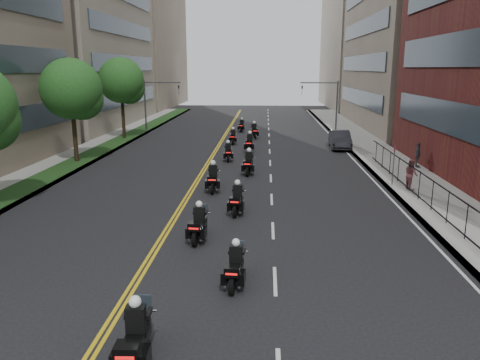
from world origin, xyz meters
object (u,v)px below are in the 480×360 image
object	(u,v)px
motorcycle_0	(136,340)
motorcycle_5	(249,164)
motorcycle_1	(235,267)
pedestrian_b	(411,174)
parked_sedan	(340,140)
pedestrian_c	(418,155)
motorcycle_6	(228,153)
motorcycle_3	(237,200)
motorcycle_10	(242,126)
motorcycle_2	(199,225)
motorcycle_7	(250,144)
motorcycle_9	(254,131)
motorcycle_4	(213,179)
motorcycle_8	(233,137)

from	to	relation	value
motorcycle_0	motorcycle_5	xyz separation A→B (m)	(1.92, 20.91, 0.00)
motorcycle_1	pedestrian_b	xyz separation A→B (m)	(9.31, 12.49, 0.41)
parked_sedan	pedestrian_c	size ratio (longest dim) A/B	2.76
motorcycle_6	parked_sedan	bearing A→B (deg)	27.29
motorcycle_3	motorcycle_10	bearing A→B (deg)	97.06
motorcycle_10	pedestrian_b	xyz separation A→B (m)	(11.04, -25.36, 0.41)
motorcycle_2	parked_sedan	world-z (taller)	motorcycle_2
motorcycle_0	pedestrian_c	world-z (taller)	pedestrian_c
motorcycle_7	motorcycle_9	xyz separation A→B (m)	(0.18, 7.88, -0.01)
motorcycle_3	motorcycle_9	bearing A→B (deg)	94.08
motorcycle_6	motorcycle_7	size ratio (longest dim) A/B	0.89
motorcycle_6	motorcycle_1	bearing A→B (deg)	-90.79
motorcycle_5	motorcycle_2	bearing A→B (deg)	-93.37
motorcycle_1	motorcycle_2	xyz separation A→B (m)	(-1.77, 4.02, 0.04)
motorcycle_4	motorcycle_7	world-z (taller)	motorcycle_4
motorcycle_5	motorcycle_7	xyz separation A→B (m)	(-0.23, 8.63, 0.00)
motorcycle_8	motorcycle_10	size ratio (longest dim) A/B	1.00
motorcycle_5	parked_sedan	world-z (taller)	motorcycle_5
motorcycle_5	motorcycle_10	xyz separation A→B (m)	(-1.58, 21.36, -0.08)
motorcycle_3	motorcycle_8	xyz separation A→B (m)	(-1.68, 21.41, -0.03)
motorcycle_8	parked_sedan	bearing A→B (deg)	-12.28
motorcycle_3	motorcycle_6	size ratio (longest dim) A/B	1.05
motorcycle_10	parked_sedan	xyz separation A→B (m)	(9.24, -10.62, 0.16)
motorcycle_8	pedestrian_c	bearing A→B (deg)	-38.07
motorcycle_4	motorcycle_8	xyz separation A→B (m)	(-0.04, 17.23, -0.08)
motorcycle_5	pedestrian_c	distance (m)	11.98
motorcycle_7	motorcycle_6	bearing A→B (deg)	-107.23
motorcycle_1	motorcycle_7	size ratio (longest dim) A/B	0.89
motorcycle_6	parked_sedan	xyz separation A→B (m)	(9.42, 6.18, 0.16)
motorcycle_5	parked_sedan	bearing A→B (deg)	58.44
motorcycle_2	parked_sedan	xyz separation A→B (m)	(9.28, 23.22, 0.13)
motorcycle_1	motorcycle_4	size ratio (longest dim) A/B	0.88
motorcycle_5	pedestrian_c	bearing A→B (deg)	14.77
motorcycle_5	motorcycle_7	world-z (taller)	same
parked_sedan	motorcycle_6	bearing A→B (deg)	-144.31
parked_sedan	pedestrian_b	world-z (taller)	pedestrian_b
motorcycle_10	motorcycle_0	bearing A→B (deg)	-86.74
motorcycle_8	pedestrian_b	world-z (taller)	pedestrian_b
motorcycle_5	motorcycle_10	size ratio (longest dim) A/B	1.12
motorcycle_7	motorcycle_8	world-z (taller)	motorcycle_7
motorcycle_5	motorcycle_8	xyz separation A→B (m)	(-1.94, 12.70, -0.07)
motorcycle_6	pedestrian_c	size ratio (longest dim) A/B	1.25
motorcycle_8	parked_sedan	distance (m)	9.81
motorcycle_8	motorcycle_10	bearing A→B (deg)	86.88
motorcycle_0	motorcycle_1	xyz separation A→B (m)	(2.08, 4.41, -0.08)
motorcycle_3	pedestrian_b	xyz separation A→B (m)	(9.72, 4.70, 0.37)
motorcycle_1	motorcycle_4	distance (m)	12.14
motorcycle_7	motorcycle_0	bearing A→B (deg)	-90.06
motorcycle_1	motorcycle_9	distance (m)	33.00
motorcycle_4	motorcycle_1	bearing A→B (deg)	-83.33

